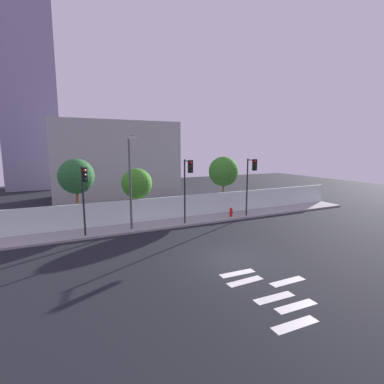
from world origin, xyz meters
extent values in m
plane|color=black|center=(0.00, 0.00, 0.00)|extent=(80.00, 80.00, 0.00)
cube|color=#969696|center=(0.00, 8.20, 0.07)|extent=(36.00, 2.40, 0.15)
cube|color=silver|center=(0.00, 9.49, 1.05)|extent=(36.00, 0.18, 1.80)
cube|color=silver|center=(-1.16, -5.80, 0.00)|extent=(1.81, 0.48, 0.01)
cube|color=silver|center=(-0.26, -4.95, 0.00)|extent=(1.81, 0.49, 0.01)
cube|color=silver|center=(-0.57, -4.10, 0.00)|extent=(1.81, 0.49, 0.01)
cube|color=silver|center=(0.96, -3.25, 0.00)|extent=(1.80, 0.44, 0.01)
cube|color=silver|center=(-0.75, -2.40, 0.00)|extent=(1.81, 0.49, 0.01)
cube|color=silver|center=(-0.57, -1.55, 0.00)|extent=(1.82, 0.52, 0.01)
cylinder|color=black|center=(0.82, 7.55, 2.61)|extent=(0.12, 0.12, 4.92)
cylinder|color=black|center=(0.72, 6.84, 4.97)|extent=(0.28, 1.43, 0.08)
cube|color=black|center=(0.62, 6.13, 4.62)|extent=(0.36, 0.25, 0.90)
sphere|color=red|center=(0.60, 6.01, 4.89)|extent=(0.18, 0.18, 0.18)
sphere|color=#33260A|center=(0.60, 6.01, 4.61)|extent=(0.18, 0.18, 0.18)
sphere|color=black|center=(0.60, 6.01, 4.33)|extent=(0.18, 0.18, 0.18)
cylinder|color=black|center=(6.65, 7.55, 2.59)|extent=(0.12, 0.12, 4.88)
cylinder|color=black|center=(6.48, 6.87, 4.93)|extent=(0.42, 1.37, 0.08)
cube|color=black|center=(6.31, 6.19, 4.58)|extent=(0.38, 0.28, 0.90)
sphere|color=red|center=(6.28, 6.08, 4.85)|extent=(0.18, 0.18, 0.18)
sphere|color=#33260A|center=(6.28, 6.08, 4.57)|extent=(0.18, 0.18, 0.18)
sphere|color=black|center=(6.28, 6.08, 4.29)|extent=(0.18, 0.18, 0.18)
cylinder|color=black|center=(-6.49, 7.55, 2.45)|extent=(0.12, 0.12, 4.60)
cylinder|color=black|center=(-6.46, 7.05, 4.65)|extent=(0.13, 1.00, 0.08)
cube|color=black|center=(-6.44, 6.55, 4.30)|extent=(0.35, 0.22, 0.90)
sphere|color=red|center=(-6.43, 6.43, 4.57)|extent=(0.18, 0.18, 0.18)
sphere|color=#33260A|center=(-6.43, 6.43, 4.29)|extent=(0.18, 0.18, 0.18)
sphere|color=black|center=(-6.43, 6.43, 4.01)|extent=(0.18, 0.18, 0.18)
cylinder|color=#4C4C51|center=(-3.31, 7.75, 3.44)|extent=(0.16, 0.16, 6.59)
cylinder|color=#4C4C51|center=(-3.39, 6.93, 6.69)|extent=(0.26, 1.66, 0.10)
cube|color=beige|center=(-3.47, 6.10, 6.59)|extent=(0.62, 0.30, 0.16)
cylinder|color=red|center=(5.23, 7.76, 0.46)|extent=(0.24, 0.24, 0.61)
sphere|color=red|center=(5.23, 7.76, 0.80)|extent=(0.26, 0.26, 0.26)
cylinder|color=red|center=(5.06, 7.76, 0.49)|extent=(0.10, 0.09, 0.09)
cylinder|color=red|center=(5.40, 7.76, 0.49)|extent=(0.10, 0.09, 0.09)
cylinder|color=brown|center=(-6.62, 10.41, 1.58)|extent=(0.23, 0.23, 3.15)
sphere|color=#25632E|center=(-6.62, 10.41, 3.86)|extent=(2.59, 2.59, 2.59)
cylinder|color=brown|center=(-2.12, 10.41, 1.21)|extent=(0.19, 0.19, 2.42)
sphere|color=#3A8824|center=(-2.12, 10.41, 3.09)|extent=(2.44, 2.44, 2.44)
cylinder|color=brown|center=(6.08, 10.41, 1.50)|extent=(0.18, 0.18, 3.01)
sphere|color=#388627|center=(6.08, 10.41, 3.76)|extent=(2.75, 2.75, 2.75)
cube|color=#A2A2A2|center=(-1.09, 23.49, 4.50)|extent=(14.59, 6.00, 8.99)
cube|color=gray|center=(-10.36, 35.49, 15.65)|extent=(7.16, 5.00, 31.29)
camera|label=1|loc=(-8.30, -12.42, 5.97)|focal=27.21mm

